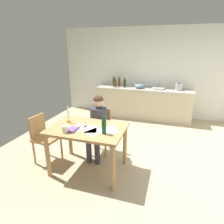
{
  "coord_description": "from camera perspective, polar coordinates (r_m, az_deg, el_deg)",
  "views": [
    {
      "loc": [
        0.76,
        -3.23,
        2.02
      ],
      "look_at": [
        -0.28,
        0.04,
        0.85
      ],
      "focal_mm": 30.42,
      "sensor_mm": 36.0,
      "label": 1
    }
  ],
  "objects": [
    {
      "name": "stovetop_kettle",
      "position": [
        5.57,
        19.44,
        7.16
      ],
      "size": [
        0.18,
        0.18,
        0.22
      ],
      "color": "#B7BABF",
      "rests_on": "kitchen_counter"
    },
    {
      "name": "bottle_oil",
      "position": [
        5.89,
        0.46,
        9.07
      ],
      "size": [
        0.06,
        0.06,
        0.29
      ],
      "color": "#194C23",
      "rests_on": "kitchen_counter"
    },
    {
      "name": "mixing_bowl",
      "position": [
        5.61,
        8.19,
        7.73
      ],
      "size": [
        0.27,
        0.27,
        0.12
      ],
      "primitive_type": "ellipsoid",
      "color": "#668C99",
      "rests_on": "kitchen_counter"
    },
    {
      "name": "candlestick",
      "position": [
        3.35,
        -12.93,
        -1.73
      ],
      "size": [
        0.06,
        0.06,
        0.3
      ],
      "color": "gold",
      "rests_on": "dining_table"
    },
    {
      "name": "paper_receipt",
      "position": [
        3.14,
        -10.24,
        -4.57
      ],
      "size": [
        0.26,
        0.33,
        0.0
      ],
      "primitive_type": "cube",
      "rotation": [
        0.0,
        0.0,
        -0.18
      ],
      "color": "white",
      "rests_on": "dining_table"
    },
    {
      "name": "kitchen_counter",
      "position": [
        5.74,
        9.34,
        2.69
      ],
      "size": [
        2.76,
        0.64,
        0.9
      ],
      "color": "beige",
      "rests_on": "ground"
    },
    {
      "name": "paper_envelope",
      "position": [
        3.05,
        -6.58,
        -5.12
      ],
      "size": [
        0.3,
        0.35,
        0.0
      ],
      "primitive_type": "cube",
      "rotation": [
        0.0,
        0.0,
        0.36
      ],
      "color": "white",
      "rests_on": "dining_table"
    },
    {
      "name": "paper_letter",
      "position": [
        2.96,
        -5.17,
        -5.87
      ],
      "size": [
        0.33,
        0.36,
        0.0
      ],
      "primitive_type": "cube",
      "rotation": [
        0.0,
        0.0,
        -0.5
      ],
      "color": "white",
      "rests_on": "dining_table"
    },
    {
      "name": "book_cookery",
      "position": [
        3.04,
        -11.77,
        -5.15
      ],
      "size": [
        0.14,
        0.2,
        0.03
      ],
      "primitive_type": "cube",
      "rotation": [
        0.0,
        0.0,
        -0.04
      ],
      "color": "#744FB0",
      "rests_on": "dining_table"
    },
    {
      "name": "bottle_wine_red",
      "position": [
        5.81,
        2.2,
        8.94
      ],
      "size": [
        0.07,
        0.07,
        0.3
      ],
      "color": "#593319",
      "rests_on": "kitchen_counter"
    },
    {
      "name": "wine_glass_near_sink",
      "position": [
        5.76,
        10.41,
        8.37
      ],
      "size": [
        0.07,
        0.07,
        0.15
      ],
      "color": "silver",
      "rests_on": "kitchen_counter"
    },
    {
      "name": "chair_at_table",
      "position": [
        3.8,
        -3.55,
        -4.92
      ],
      "size": [
        0.43,
        0.43,
        0.88
      ],
      "color": "tan",
      "rests_on": "ground"
    },
    {
      "name": "wine_glass_back_left",
      "position": [
        5.78,
        8.62,
        8.51
      ],
      "size": [
        0.07,
        0.07,
        0.15
      ],
      "color": "silver",
      "rests_on": "kitchen_counter"
    },
    {
      "name": "ground_plane",
      "position": [
        3.9,
        3.82,
        -12.82
      ],
      "size": [
        5.2,
        5.2,
        0.04
      ],
      "primitive_type": "cube",
      "color": "tan"
    },
    {
      "name": "person_seated",
      "position": [
        3.6,
        -4.31,
        -3.15
      ],
      "size": [
        0.34,
        0.61,
        1.19
      ],
      "color": "#333842",
      "rests_on": "ground"
    },
    {
      "name": "bottle_sauce",
      "position": [
        5.69,
        3.83,
        8.64
      ],
      "size": [
        0.07,
        0.07,
        0.28
      ],
      "color": "black",
      "rests_on": "kitchen_counter"
    },
    {
      "name": "wine_bottle_on_table",
      "position": [
        2.84,
        -2.42,
        -4.28
      ],
      "size": [
        0.07,
        0.07,
        0.28
      ],
      "color": "#194C23",
      "rests_on": "dining_table"
    },
    {
      "name": "book_magazine",
      "position": [
        3.11,
        -11.31,
        -4.64
      ],
      "size": [
        0.17,
        0.22,
        0.02
      ],
      "primitive_type": "cube",
      "rotation": [
        0.0,
        0.0,
        -0.32
      ],
      "color": "#A3B14F",
      "rests_on": "dining_table"
    },
    {
      "name": "paper_bill",
      "position": [
        3.01,
        -0.45,
        -5.33
      ],
      "size": [
        0.33,
        0.36,
        0.0
      ],
      "primitive_type": "cube",
      "rotation": [
        0.0,
        0.0,
        0.53
      ],
      "color": "white",
      "rests_on": "dining_table"
    },
    {
      "name": "sink_unit",
      "position": [
        5.6,
        13.77,
        6.95
      ],
      "size": [
        0.36,
        0.36,
        0.24
      ],
      "color": "#B2B7BC",
      "rests_on": "kitchen_counter"
    },
    {
      "name": "coffee_mug",
      "position": [
        2.98,
        -13.88,
        -5.05
      ],
      "size": [
        0.13,
        0.09,
        0.11
      ],
      "color": "white",
      "rests_on": "dining_table"
    },
    {
      "name": "wall_back",
      "position": [
        5.93,
        10.32,
        11.52
      ],
      "size": [
        5.2,
        0.12,
        2.6
      ],
      "primitive_type": "cube",
      "color": "silver",
      "rests_on": "ground"
    },
    {
      "name": "wine_glass_back_right",
      "position": [
        5.81,
        6.87,
        8.64
      ],
      "size": [
        0.07,
        0.07,
        0.15
      ],
      "color": "silver",
      "rests_on": "kitchen_counter"
    },
    {
      "name": "chair_side_empty",
      "position": [
        3.66,
        -19.79,
        -6.96
      ],
      "size": [
        0.44,
        0.44,
        0.88
      ],
      "color": "tan",
      "rests_on": "ground"
    },
    {
      "name": "wine_glass_by_kettle",
      "position": [
        5.77,
        9.25,
        8.46
      ],
      "size": [
        0.07,
        0.07,
        0.15
      ],
      "color": "silver",
      "rests_on": "kitchen_counter"
    },
    {
      "name": "dining_table",
      "position": [
        3.16,
        -7.36,
        -6.72
      ],
      "size": [
        1.22,
        0.84,
        0.79
      ],
      "color": "tan",
      "rests_on": "ground"
    },
    {
      "name": "bottle_vinegar",
      "position": [
        5.71,
        0.92,
        8.72
      ],
      "size": [
        0.08,
        0.08,
        0.29
      ],
      "color": "#593319",
      "rests_on": "kitchen_counter"
    }
  ]
}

